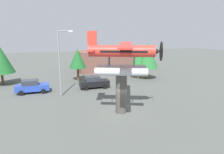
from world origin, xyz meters
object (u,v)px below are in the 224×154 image
car_near_blue (32,86)px  tree_far_east (147,55)px  display_pedestal (121,93)px  storefront_building (112,61)px  tree_west (0,59)px  car_mid_black (94,82)px  tree_center_back (139,58)px  floatplane_monument (123,56)px  streetlight_primary (61,59)px  tree_east (77,59)px

car_near_blue → tree_far_east: tree_far_east is taller
display_pedestal → car_near_blue: 13.27m
storefront_building → tree_far_east: tree_far_east is taller
car_near_blue → tree_west: (-4.62, 5.63, 3.17)m
car_mid_black → storefront_building: size_ratio=0.30×
tree_center_back → tree_west: bearing=174.4°
floatplane_monument → tree_center_back: floatplane_monument is taller
floatplane_monument → car_mid_black: bearing=117.1°
car_mid_black → tree_center_back: size_ratio=0.79×
display_pedestal → tree_far_east: tree_far_east is taller
car_near_blue → streetlight_primary: size_ratio=0.52×
car_near_blue → tree_center_back: 17.64m
display_pedestal → floatplane_monument: floatplane_monument is taller
storefront_building → tree_west: tree_west is taller
car_near_blue → tree_far_east: size_ratio=0.68×
storefront_building → tree_east: 10.97m
car_near_blue → tree_west: size_ratio=0.68×
car_near_blue → streetlight_primary: 5.95m
tree_east → tree_west: bearing=177.6°
display_pedestal → car_mid_black: size_ratio=0.94×
display_pedestal → tree_center_back: 15.57m
tree_east → car_near_blue: bearing=-142.9°
car_near_blue → storefront_building: size_ratio=0.30×
tree_far_east → streetlight_primary: bearing=-159.8°
floatplane_monument → car_near_blue: bearing=155.3°
streetlight_primary → tree_far_east: streetlight_primary is taller
floatplane_monument → display_pedestal: bearing=180.0°
streetlight_primary → tree_center_back: (13.31, 6.08, -1.04)m
floatplane_monument → storefront_building: bearing=97.3°
tree_far_east → floatplane_monument: bearing=-126.3°
display_pedestal → car_near_blue: bearing=132.8°
car_near_blue → tree_east: (6.80, 5.15, 2.80)m
tree_east → tree_center_back: size_ratio=0.99×
tree_west → streetlight_primary: bearing=-44.5°
tree_east → display_pedestal: bearing=-81.7°
floatplane_monument → tree_east: size_ratio=1.91×
tree_west → car_mid_black: bearing=-24.4°
car_near_blue → tree_far_east: (18.30, 2.76, 3.19)m
car_near_blue → display_pedestal: bearing=-47.2°
floatplane_monument → streetlight_primary: 8.99m
storefront_building → tree_west: size_ratio=2.25×
tree_west → tree_far_east: tree_west is taller
streetlight_primary → storefront_building: bearing=53.0°
display_pedestal → floatplane_monument: bearing=-22.3°
storefront_building → tree_center_back: bearing=-76.7°
tree_east → tree_far_east: (11.49, -2.39, 0.39)m
floatplane_monument → tree_west: bearing=154.0°
display_pedestal → tree_far_east: bearing=53.2°
streetlight_primary → tree_far_east: bearing=20.2°
tree_center_back → tree_far_east: 1.49m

